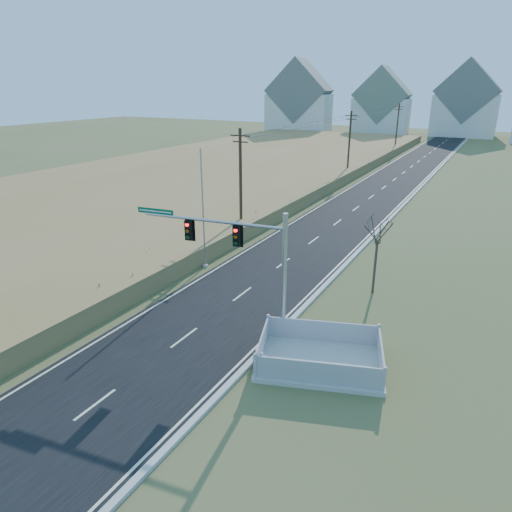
{
  "coord_description": "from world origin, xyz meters",
  "views": [
    {
      "loc": [
        13.1,
        -18.31,
        12.33
      ],
      "look_at": [
        1.77,
        2.54,
        3.4
      ],
      "focal_mm": 32.0,
      "sensor_mm": 36.0,
      "label": 1
    }
  ],
  "objects": [
    {
      "name": "condo_nw",
      "position": [
        -38.0,
        100.0,
        7.7
      ],
      "size": [
        17.69,
        13.38,
        19.05
      ],
      "rotation": [
        0.0,
        0.0,
        0.14
      ],
      "color": "white",
      "rests_on": "ground"
    },
    {
      "name": "ground",
      "position": [
        0.0,
        0.0,
        0.0
      ],
      "size": [
        260.0,
        260.0,
        0.0
      ],
      "primitive_type": "plane",
      "color": "#4C5629",
      "rests_on": "ground"
    },
    {
      "name": "flagpole",
      "position": [
        -4.71,
        6.78,
        3.36
      ],
      "size": [
        0.38,
        0.38,
        8.42
      ],
      "color": "#B7B5AD",
      "rests_on": "ground"
    },
    {
      "name": "traffic_signal_mast",
      "position": [
        2.67,
        0.17,
        4.17
      ],
      "size": [
        8.38,
        1.39,
        6.72
      ],
      "rotation": [
        0.0,
        0.0,
        0.13
      ],
      "color": "#9EA0A5",
      "rests_on": "ground"
    },
    {
      "name": "condo_nnw",
      "position": [
        -18.0,
        108.0,
        6.94
      ],
      "size": [
        14.93,
        11.17,
        17.03
      ],
      "rotation": [
        0.0,
        0.0,
        0.07
      ],
      "color": "white",
      "rests_on": "ground"
    },
    {
      "name": "road",
      "position": [
        0.0,
        50.0,
        0.03
      ],
      "size": [
        8.0,
        180.0,
        0.06
      ],
      "primitive_type": "cube",
      "color": "black",
      "rests_on": "ground"
    },
    {
      "name": "condo_n",
      "position": [
        2.0,
        112.0,
        7.61
      ],
      "size": [
        15.27,
        10.2,
        18.54
      ],
      "color": "white",
      "rests_on": "ground"
    },
    {
      "name": "utility_pole_far",
      "position": [
        -6.5,
        75.0,
        4.68
      ],
      "size": [
        1.8,
        0.26,
        9.0
      ],
      "color": "#422D1E",
      "rests_on": "ground"
    },
    {
      "name": "open_sign",
      "position": [
        4.5,
        -2.16,
        0.37
      ],
      "size": [
        0.52,
        0.3,
        0.7
      ],
      "rotation": [
        0.0,
        0.0,
        -0.47
      ],
      "color": "white",
      "rests_on": "ground"
    },
    {
      "name": "fence_enclosure",
      "position": [
        7.0,
        -0.83,
        0.27
      ],
      "size": [
        6.71,
        5.55,
        1.31
      ],
      "rotation": [
        0.0,
        0.0,
        0.32
      ],
      "color": "#B7B5AD",
      "rests_on": "ground"
    },
    {
      "name": "curb",
      "position": [
        4.15,
        50.0,
        0.09
      ],
      "size": [
        0.3,
        180.0,
        0.18
      ],
      "primitive_type": "cube",
      "color": "#B2AFA8",
      "rests_on": "ground"
    },
    {
      "name": "bare_tree",
      "position": [
        7.09,
        8.16,
        4.22
      ],
      "size": [
        1.98,
        1.98,
        5.24
      ],
      "color": "#4C3F33",
      "rests_on": "ground"
    },
    {
      "name": "utility_pole_near",
      "position": [
        -6.5,
        15.0,
        4.68
      ],
      "size": [
        1.8,
        0.26,
        9.0
      ],
      "color": "#422D1E",
      "rests_on": "ground"
    },
    {
      "name": "utility_pole_mid",
      "position": [
        -6.5,
        45.0,
        4.68
      ],
      "size": [
        1.8,
        0.26,
        9.0
      ],
      "color": "#422D1E",
      "rests_on": "ground"
    },
    {
      "name": "reed_marsh",
      "position": [
        -24.0,
        40.0,
        0.65
      ],
      "size": [
        38.0,
        110.0,
        1.3
      ],
      "primitive_type": "cube",
      "color": "#A37549",
      "rests_on": "ground"
    }
  ]
}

